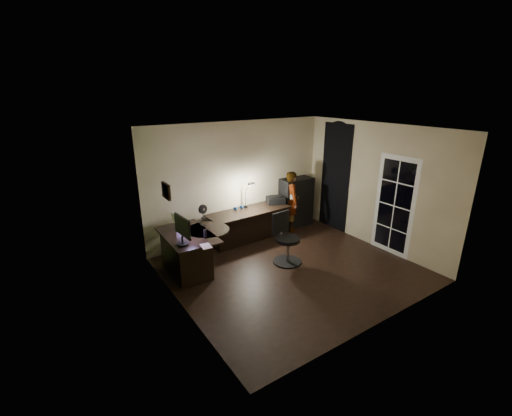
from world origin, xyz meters
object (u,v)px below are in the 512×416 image
desk_left (189,253)px  monitor (182,234)px  office_chair (288,239)px  person (292,201)px  desk_right (249,226)px  cabinet (296,202)px

desk_left → monitor: (-0.25, -0.39, 0.59)m
office_chair → person: person is taller
monitor → person: bearing=12.7°
desk_left → monitor: bearing=-120.9°
desk_left → monitor: monitor is taller
desk_left → desk_right: 1.83m
monitor → cabinet: bearing=13.9°
cabinet → monitor: size_ratio=2.28×
monitor → person: (3.23, 0.97, -0.24)m
person → desk_right: bearing=112.6°
cabinet → person: size_ratio=0.84×
cabinet → monitor: 3.70m
desk_left → office_chair: (1.81, -0.75, 0.12)m
cabinet → monitor: bearing=-159.9°
desk_right → monitor: bearing=-156.0°
desk_left → office_chair: bearing=-21.3°
monitor → desk_right: bearing=22.4°
office_chair → cabinet: bearing=41.7°
desk_right → office_chair: bearing=-89.4°
desk_right → cabinet: 1.55m
office_chair → desk_right: bearing=88.8°
desk_right → monitor: size_ratio=3.60×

